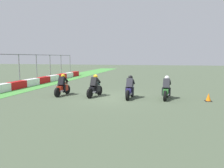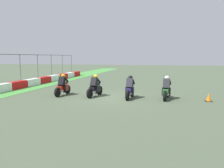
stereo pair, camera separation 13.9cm
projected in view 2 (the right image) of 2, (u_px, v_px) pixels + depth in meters
name	position (u px, v px, depth m)	size (l,w,h in m)	color
ground_plane	(111.00, 97.00, 14.68)	(120.00, 120.00, 0.00)	#47553F
track_barrier	(0.00, 88.00, 16.63)	(31.48, 0.60, 0.64)	red
rider_lane_a	(166.00, 90.00, 13.99)	(2.04, 0.59, 1.51)	black
rider_lane_b	(130.00, 89.00, 14.27)	(2.04, 0.55, 1.51)	black
rider_lane_c	(95.00, 87.00, 14.97)	(2.03, 0.62, 1.51)	black
rider_lane_d	(63.00, 87.00, 15.44)	(2.04, 0.55, 1.51)	black
traffic_cone	(209.00, 98.00, 13.33)	(0.40, 0.40, 0.50)	black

